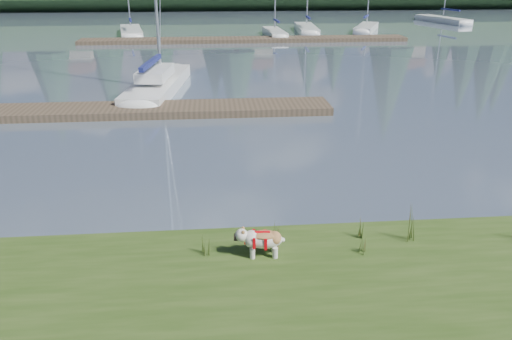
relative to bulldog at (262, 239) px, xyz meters
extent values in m
plane|color=slate|center=(-0.09, 32.63, -0.70)|extent=(200.00, 200.00, 0.00)
cylinder|color=silver|center=(-0.19, -0.10, -0.24)|extent=(0.10, 0.10, 0.21)
cylinder|color=silver|center=(-0.18, 0.12, -0.24)|extent=(0.10, 0.10, 0.21)
cylinder|color=silver|center=(0.23, -0.12, -0.24)|extent=(0.10, 0.10, 0.21)
cylinder|color=silver|center=(0.25, 0.09, -0.24)|extent=(0.10, 0.10, 0.21)
ellipsoid|color=silver|center=(0.04, 0.00, -0.02)|extent=(0.72, 0.39, 0.33)
ellipsoid|color=#A9723F|center=(0.04, 0.00, 0.09)|extent=(0.51, 0.36, 0.12)
ellipsoid|color=silver|center=(-0.39, 0.02, 0.09)|extent=(0.26, 0.27, 0.24)
cube|color=black|center=(-0.49, 0.03, 0.04)|extent=(0.08, 0.13, 0.10)
cube|color=white|center=(-3.39, 15.61, -0.48)|extent=(2.73, 8.08, 0.70)
ellipsoid|color=white|center=(-2.92, 19.54, -0.48)|extent=(1.97, 2.35, 0.70)
cube|color=navy|center=(-3.53, 14.45, 0.85)|extent=(0.63, 3.60, 0.20)
cube|color=white|center=(-3.44, 15.17, 0.25)|extent=(1.59, 3.01, 0.45)
cube|color=#4C3D2C|center=(-4.09, 11.63, -0.55)|extent=(16.00, 2.00, 0.30)
cube|color=#4C3D2C|center=(1.91, 32.63, -0.55)|extent=(26.00, 2.20, 0.30)
cube|color=white|center=(-7.79, 37.76, -0.48)|extent=(3.00, 7.76, 0.70)
ellipsoid|color=white|center=(-8.44, 41.50, -0.48)|extent=(1.98, 2.32, 0.70)
cube|color=navy|center=(-7.61, 36.75, 0.70)|extent=(0.72, 3.00, 0.20)
cube|color=white|center=(4.66, 35.62, -0.48)|extent=(1.58, 5.96, 0.70)
ellipsoid|color=white|center=(4.55, 38.57, -0.48)|extent=(1.35, 1.66, 0.70)
cube|color=navy|center=(4.70, 34.82, 0.70)|extent=(0.29, 2.36, 0.20)
cube|color=white|center=(7.98, 38.64, -0.48)|extent=(2.13, 7.21, 0.70)
ellipsoid|color=white|center=(8.24, 42.19, -0.48)|extent=(1.69, 2.05, 0.70)
cube|color=navy|center=(7.91, 37.68, 0.70)|extent=(0.41, 2.84, 0.20)
cube|color=white|center=(13.70, 38.87, -0.48)|extent=(4.04, 6.59, 0.70)
ellipsoid|color=white|center=(15.04, 41.86, -0.48)|extent=(2.04, 2.22, 0.70)
cube|color=navy|center=(13.33, 38.05, 0.70)|extent=(1.25, 2.46, 0.20)
cube|color=white|center=(24.38, 46.18, -0.48)|extent=(3.39, 7.74, 0.70)
ellipsoid|color=white|center=(23.52, 49.85, -0.48)|extent=(2.07, 2.38, 0.70)
cube|color=navy|center=(24.61, 45.18, 0.70)|extent=(0.88, 2.97, 0.20)
cone|color=#475B23|center=(0.28, 0.20, -0.05)|extent=(0.03, 0.03, 0.61)
cone|color=brown|center=(0.39, 0.13, -0.11)|extent=(0.03, 0.03, 0.49)
cone|color=#475B23|center=(0.34, 0.23, -0.02)|extent=(0.03, 0.03, 0.67)
cone|color=brown|center=(0.42, 0.17, -0.14)|extent=(0.03, 0.03, 0.43)
cone|color=#475B23|center=(0.30, 0.12, -0.08)|extent=(0.03, 0.03, 0.55)
cone|color=#475B23|center=(1.95, 0.51, -0.12)|extent=(0.03, 0.03, 0.46)
cone|color=brown|center=(2.06, 0.44, -0.17)|extent=(0.03, 0.03, 0.37)
cone|color=#475B23|center=(2.01, 0.54, -0.10)|extent=(0.03, 0.03, 0.51)
cone|color=brown|center=(2.09, 0.48, -0.19)|extent=(0.03, 0.03, 0.32)
cone|color=#475B23|center=(1.97, 0.43, -0.14)|extent=(0.03, 0.03, 0.41)
cone|color=#475B23|center=(2.92, 0.32, 0.00)|extent=(0.03, 0.03, 0.71)
cone|color=brown|center=(3.03, 0.25, -0.07)|extent=(0.03, 0.03, 0.56)
cone|color=#475B23|center=(2.98, 0.35, 0.04)|extent=(0.03, 0.03, 0.78)
cone|color=brown|center=(3.06, 0.29, -0.10)|extent=(0.03, 0.03, 0.49)
cone|color=#475B23|center=(2.94, 0.24, -0.03)|extent=(0.03, 0.03, 0.63)
cone|color=#475B23|center=(-1.08, 0.14, -0.09)|extent=(0.03, 0.03, 0.51)
cone|color=brown|center=(-0.97, 0.07, -0.14)|extent=(0.03, 0.03, 0.41)
cone|color=#475B23|center=(-1.02, 0.17, -0.07)|extent=(0.03, 0.03, 0.56)
cone|color=brown|center=(-0.94, 0.11, -0.17)|extent=(0.03, 0.03, 0.36)
cone|color=#475B23|center=(-1.06, 0.06, -0.12)|extent=(0.03, 0.03, 0.46)
cone|color=#475B23|center=(1.89, -0.06, -0.16)|extent=(0.03, 0.03, 0.38)
cone|color=brown|center=(2.00, -0.13, -0.20)|extent=(0.03, 0.03, 0.31)
cone|color=#475B23|center=(1.95, -0.03, -0.14)|extent=(0.03, 0.03, 0.42)
cone|color=brown|center=(2.03, -0.09, -0.22)|extent=(0.03, 0.03, 0.27)
cone|color=#475B23|center=(1.91, -0.14, -0.18)|extent=(0.03, 0.03, 0.35)
cube|color=#33281C|center=(-0.09, 1.03, -0.63)|extent=(60.00, 0.50, 0.14)
camera|label=1|loc=(-0.84, -8.16, 4.71)|focal=35.00mm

